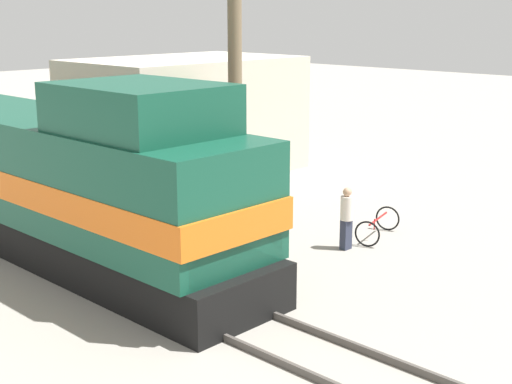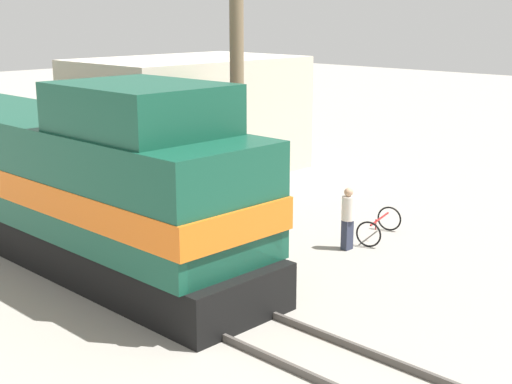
# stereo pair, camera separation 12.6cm
# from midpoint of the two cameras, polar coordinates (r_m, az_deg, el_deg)

# --- Properties ---
(ground_plane) EXTENTS (120.00, 120.00, 0.00)m
(ground_plane) POSITION_cam_midpoint_polar(r_m,az_deg,el_deg) (17.30, -9.97, -7.01)
(ground_plane) COLOR gray
(rail_near) EXTENTS (0.08, 42.51, 0.15)m
(rail_near) POSITION_cam_midpoint_polar(r_m,az_deg,el_deg) (16.90, -11.95, -7.36)
(rail_near) COLOR #4C4742
(rail_near) RESTS_ON ground_plane
(rail_far) EXTENTS (0.08, 42.51, 0.15)m
(rail_far) POSITION_cam_midpoint_polar(r_m,az_deg,el_deg) (17.68, -8.11, -6.21)
(rail_far) COLOR #4C4742
(rail_far) RESTS_ON ground_plane
(locomotive) EXTENTS (3.11, 16.83, 4.70)m
(locomotive) POSITION_cam_midpoint_polar(r_m,az_deg,el_deg) (20.02, -17.10, 1.40)
(locomotive) COLOR black
(locomotive) RESTS_ON ground_plane
(utility_pole) EXTENTS (1.80, 0.41, 11.74)m
(utility_pole) POSITION_cam_midpoint_polar(r_m,az_deg,el_deg) (21.14, -1.90, 13.46)
(utility_pole) COLOR #726047
(utility_pole) RESTS_ON ground_plane
(vendor_umbrella) EXTENTS (2.21, 2.21, 2.47)m
(vendor_umbrella) POSITION_cam_midpoint_polar(r_m,az_deg,el_deg) (20.99, -7.10, 3.18)
(vendor_umbrella) COLOR #4C4C4C
(vendor_umbrella) RESTS_ON ground_plane
(billboard_sign) EXTENTS (2.09, 0.12, 3.74)m
(billboard_sign) POSITION_cam_midpoint_polar(r_m,az_deg,el_deg) (23.38, -5.61, 5.88)
(billboard_sign) COLOR #595959
(billboard_sign) RESTS_ON ground_plane
(shrub_cluster) EXTENTS (0.95, 0.95, 0.95)m
(shrub_cluster) POSITION_cam_midpoint_polar(r_m,az_deg,el_deg) (21.49, -8.10, -1.38)
(shrub_cluster) COLOR #236028
(shrub_cluster) RESTS_ON ground_plane
(person_bystander) EXTENTS (0.34, 0.34, 1.70)m
(person_bystander) POSITION_cam_midpoint_polar(r_m,az_deg,el_deg) (19.11, 7.07, -1.92)
(person_bystander) COLOR #2D3347
(person_bystander) RESTS_ON ground_plane
(bicycle) EXTENTS (1.89, 1.16, 0.72)m
(bicycle) POSITION_cam_midpoint_polar(r_m,az_deg,el_deg) (20.32, 9.54, -2.66)
(bicycle) COLOR black
(bicycle) RESTS_ON ground_plane
(building_block_distant) EXTENTS (8.44, 5.40, 4.50)m
(building_block_distant) POSITION_cam_midpoint_polar(r_m,az_deg,el_deg) (27.97, -5.71, 6.02)
(building_block_distant) COLOR beige
(building_block_distant) RESTS_ON ground_plane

